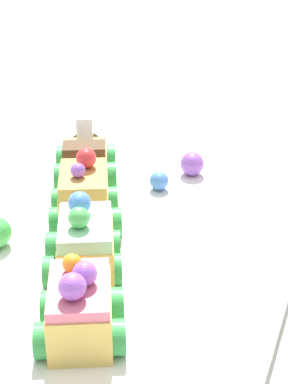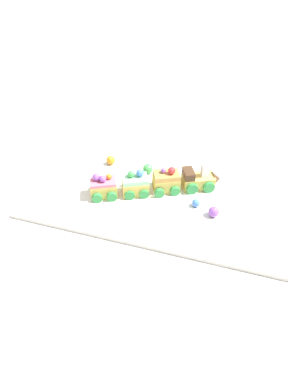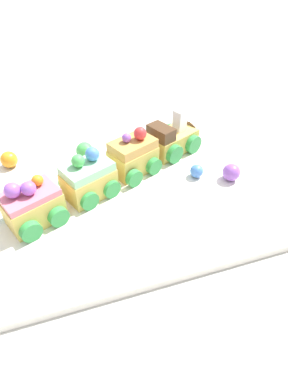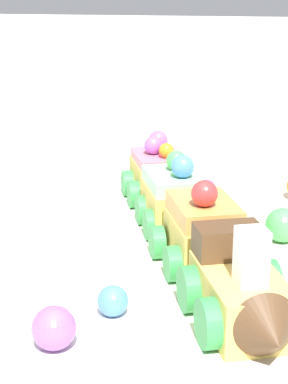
{
  "view_description": "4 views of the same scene",
  "coord_description": "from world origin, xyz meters",
  "px_view_note": "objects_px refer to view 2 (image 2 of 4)",
  "views": [
    {
      "loc": [
        -0.51,
        -0.22,
        0.36
      ],
      "look_at": [
        -0.0,
        -0.03,
        0.07
      ],
      "focal_mm": 60.0,
      "sensor_mm": 36.0,
      "label": 1
    },
    {
      "loc": [
        0.14,
        -0.62,
        0.57
      ],
      "look_at": [
        -0.04,
        -0.01,
        0.02
      ],
      "focal_mm": 28.0,
      "sensor_mm": 36.0,
      "label": 2
    },
    {
      "loc": [
        -0.1,
        -0.36,
        0.31
      ],
      "look_at": [
        0.01,
        -0.03,
        0.02
      ],
      "focal_mm": 28.0,
      "sensor_mm": 36.0,
      "label": 3
    },
    {
      "loc": [
        0.49,
        0.11,
        0.23
      ],
      "look_at": [
        -0.03,
        -0.02,
        0.06
      ],
      "focal_mm": 60.0,
      "sensor_mm": 36.0,
      "label": 4
    }
  ],
  "objects_px": {
    "cake_car_strawberry": "(104,187)",
    "gumball_blue": "(196,203)",
    "cake_car_mint": "(136,184)",
    "gumball_orange": "(111,160)",
    "gumball_purple": "(214,212)",
    "cake_train_locomotive": "(200,180)",
    "gumball_green": "(148,169)",
    "cake_car_caramel": "(166,181)"
  },
  "relations": [
    {
      "from": "cake_car_caramel",
      "to": "cake_car_mint",
      "type": "relative_size",
      "value": 1.0
    },
    {
      "from": "gumball_purple",
      "to": "gumball_green",
      "type": "height_order",
      "value": "gumball_green"
    },
    {
      "from": "gumball_orange",
      "to": "cake_car_caramel",
      "type": "bearing_deg",
      "value": -20.54
    },
    {
      "from": "cake_car_strawberry",
      "to": "gumball_purple",
      "type": "xyz_separation_m",
      "value": [
        0.31,
        0.0,
        -0.01
      ]
    },
    {
      "from": "gumball_orange",
      "to": "gumball_green",
      "type": "xyz_separation_m",
      "value": [
        0.13,
        -0.01,
        0.0
      ]
    },
    {
      "from": "gumball_orange",
      "to": "gumball_purple",
      "type": "distance_m",
      "value": 0.37
    },
    {
      "from": "cake_car_strawberry",
      "to": "gumball_green",
      "type": "relative_size",
      "value": 2.92
    },
    {
      "from": "cake_car_caramel",
      "to": "cake_train_locomotive",
      "type": "bearing_deg",
      "value": 0.03
    },
    {
      "from": "cake_car_mint",
      "to": "cake_car_caramel",
      "type": "bearing_deg",
      "value": -0.03
    },
    {
      "from": "cake_car_strawberry",
      "to": "gumball_orange",
      "type": "height_order",
      "value": "cake_car_strawberry"
    },
    {
      "from": "cake_car_strawberry",
      "to": "gumball_green",
      "type": "height_order",
      "value": "cake_car_strawberry"
    },
    {
      "from": "cake_train_locomotive",
      "to": "gumball_purple",
      "type": "height_order",
      "value": "cake_train_locomotive"
    },
    {
      "from": "cake_car_strawberry",
      "to": "gumball_orange",
      "type": "distance_m",
      "value": 0.15
    },
    {
      "from": "cake_train_locomotive",
      "to": "cake_car_mint",
      "type": "distance_m",
      "value": 0.19
    },
    {
      "from": "cake_train_locomotive",
      "to": "cake_car_caramel",
      "type": "distance_m",
      "value": 0.1
    },
    {
      "from": "gumball_orange",
      "to": "gumball_green",
      "type": "height_order",
      "value": "gumball_green"
    },
    {
      "from": "cake_car_mint",
      "to": "cake_car_strawberry",
      "type": "relative_size",
      "value": 1.0
    },
    {
      "from": "cake_car_strawberry",
      "to": "gumball_blue",
      "type": "distance_m",
      "value": 0.26
    },
    {
      "from": "cake_car_mint",
      "to": "gumball_blue",
      "type": "xyz_separation_m",
      "value": [
        0.17,
        -0.01,
        -0.02
      ]
    },
    {
      "from": "gumball_green",
      "to": "cake_car_mint",
      "type": "bearing_deg",
      "value": -94.95
    },
    {
      "from": "cake_car_caramel",
      "to": "gumball_purple",
      "type": "distance_m",
      "value": 0.16
    },
    {
      "from": "cake_car_mint",
      "to": "gumball_orange",
      "type": "bearing_deg",
      "value": 112.93
    },
    {
      "from": "gumball_orange",
      "to": "gumball_purple",
      "type": "bearing_deg",
      "value": -23.18
    },
    {
      "from": "gumball_orange",
      "to": "gumball_blue",
      "type": "xyz_separation_m",
      "value": [
        0.29,
        -0.12,
        -0.0
      ]
    },
    {
      "from": "gumball_green",
      "to": "cake_car_strawberry",
      "type": "bearing_deg",
      "value": -124.03
    },
    {
      "from": "gumball_blue",
      "to": "cake_car_strawberry",
      "type": "bearing_deg",
      "value": -174.56
    },
    {
      "from": "cake_car_strawberry",
      "to": "cake_train_locomotive",
      "type": "bearing_deg",
      "value": -0.01
    },
    {
      "from": "cake_car_strawberry",
      "to": "gumball_orange",
      "type": "xyz_separation_m",
      "value": [
        -0.04,
        0.15,
        -0.01
      ]
    },
    {
      "from": "gumball_orange",
      "to": "gumball_blue",
      "type": "bearing_deg",
      "value": -22.74
    },
    {
      "from": "cake_car_caramel",
      "to": "cake_car_strawberry",
      "type": "bearing_deg",
      "value": 179.96
    },
    {
      "from": "cake_car_caramel",
      "to": "cake_car_mint",
      "type": "bearing_deg",
      "value": 179.97
    },
    {
      "from": "cake_car_strawberry",
      "to": "gumball_purple",
      "type": "height_order",
      "value": "cake_car_strawberry"
    },
    {
      "from": "gumball_blue",
      "to": "gumball_purple",
      "type": "xyz_separation_m",
      "value": [
        0.05,
        -0.02,
        0.0
      ]
    },
    {
      "from": "cake_car_mint",
      "to": "gumball_purple",
      "type": "height_order",
      "value": "cake_car_mint"
    },
    {
      "from": "cake_car_mint",
      "to": "gumball_orange",
      "type": "relative_size",
      "value": 3.22
    },
    {
      "from": "cake_car_mint",
      "to": "gumball_orange",
      "type": "distance_m",
      "value": 0.16
    },
    {
      "from": "gumball_orange",
      "to": "gumball_blue",
      "type": "distance_m",
      "value": 0.32
    },
    {
      "from": "cake_train_locomotive",
      "to": "cake_car_strawberry",
      "type": "relative_size",
      "value": 1.34
    },
    {
      "from": "cake_car_mint",
      "to": "cake_car_strawberry",
      "type": "height_order",
      "value": "cake_car_mint"
    },
    {
      "from": "cake_train_locomotive",
      "to": "cake_car_mint",
      "type": "relative_size",
      "value": 1.34
    },
    {
      "from": "cake_car_mint",
      "to": "gumball_green",
      "type": "height_order",
      "value": "cake_car_mint"
    },
    {
      "from": "gumball_blue",
      "to": "gumball_green",
      "type": "relative_size",
      "value": 0.71
    }
  ]
}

